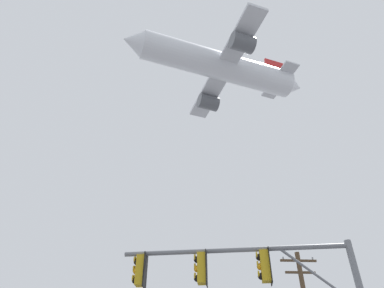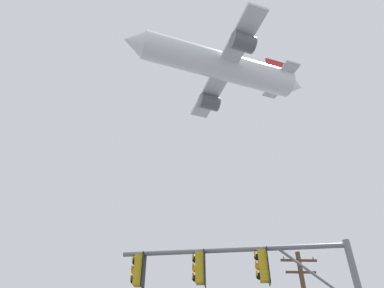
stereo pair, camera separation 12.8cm
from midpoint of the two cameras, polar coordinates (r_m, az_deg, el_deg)
name	(u,v)px [view 1 (the left image)]	position (r m, az deg, el deg)	size (l,w,h in m)	color
signal_pole_near	(257,285)	(11.23, 9.99, -21.23)	(6.85, 1.31, 5.55)	slate
airplane	(219,66)	(48.64, 4.23, 12.27)	(25.25, 19.50, 6.97)	white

